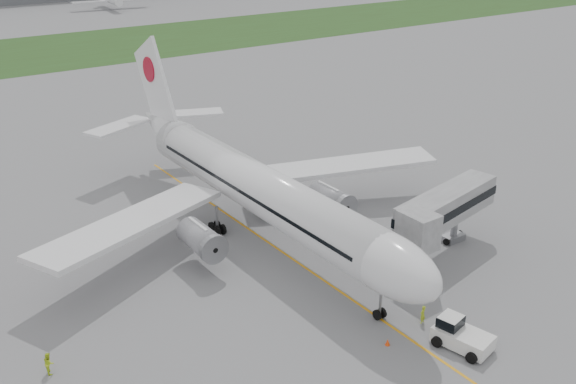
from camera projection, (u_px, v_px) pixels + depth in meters
ground at (279, 250)px, 65.67m from camera, size 600.00×600.00×0.00m
apron_markings at (308, 270)px, 61.93m from camera, size 70.00×70.00×0.04m
airliner at (252, 184)px, 67.06m from camera, size 48.13×53.95×17.88m
pushback_tug at (459, 334)px, 50.67m from camera, size 3.80×4.92×2.29m
jet_bridge at (443, 210)px, 62.46m from camera, size 14.84×6.68×6.93m
safety_cone_left at (388, 342)px, 50.96m from camera, size 0.40×0.40×0.55m
safety_cone_right at (478, 352)px, 49.88m from camera, size 0.38×0.38×0.52m
ground_crew_near at (423, 314)px, 53.57m from camera, size 0.67×0.53×1.63m
ground_crew_far at (49, 363)px, 47.66m from camera, size 0.74×0.91×1.75m
distant_aircraft_right at (111, 9)px, 235.07m from camera, size 30.12×27.28×10.51m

